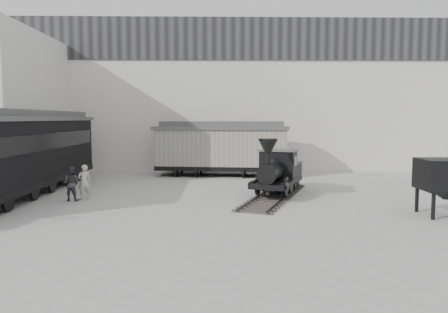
{
  "coord_description": "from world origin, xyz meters",
  "views": [
    {
      "loc": [
        -0.62,
        -17.68,
        3.87
      ],
      "look_at": [
        -0.18,
        3.65,
        2.0
      ],
      "focal_mm": 35.0,
      "sensor_mm": 36.0,
      "label": 1
    }
  ],
  "objects_px": {
    "coal_hopper": "(447,179)",
    "visitor_a": "(84,182)",
    "locomotive": "(277,174)",
    "passenger_coach": "(24,152)",
    "visitor_b": "(71,183)",
    "boxcar": "(221,147)"
  },
  "relations": [
    {
      "from": "passenger_coach",
      "to": "visitor_b",
      "type": "distance_m",
      "value": 3.71
    },
    {
      "from": "boxcar",
      "to": "coal_hopper",
      "type": "bearing_deg",
      "value": -47.55
    },
    {
      "from": "locomotive",
      "to": "coal_hopper",
      "type": "height_order",
      "value": "locomotive"
    },
    {
      "from": "visitor_a",
      "to": "boxcar",
      "type": "bearing_deg",
      "value": -154.98
    },
    {
      "from": "visitor_b",
      "to": "visitor_a",
      "type": "bearing_deg",
      "value": -143.23
    },
    {
      "from": "locomotive",
      "to": "visitor_b",
      "type": "bearing_deg",
      "value": -151.82
    },
    {
      "from": "coal_hopper",
      "to": "visitor_a",
      "type": "bearing_deg",
      "value": 167.27
    },
    {
      "from": "visitor_b",
      "to": "coal_hopper",
      "type": "height_order",
      "value": "coal_hopper"
    },
    {
      "from": "passenger_coach",
      "to": "visitor_b",
      "type": "xyz_separation_m",
      "value": [
        2.94,
        -1.8,
        -1.36
      ]
    },
    {
      "from": "visitor_a",
      "to": "visitor_b",
      "type": "xyz_separation_m",
      "value": [
        -0.52,
        -0.3,
        -0.02
      ]
    },
    {
      "from": "boxcar",
      "to": "visitor_a",
      "type": "relative_size",
      "value": 5.5
    },
    {
      "from": "visitor_b",
      "to": "coal_hopper",
      "type": "relative_size",
      "value": 0.73
    },
    {
      "from": "locomotive",
      "to": "visitor_b",
      "type": "relative_size",
      "value": 4.97
    },
    {
      "from": "passenger_coach",
      "to": "visitor_b",
      "type": "height_order",
      "value": "passenger_coach"
    },
    {
      "from": "boxcar",
      "to": "visitor_b",
      "type": "bearing_deg",
      "value": -122.06
    },
    {
      "from": "visitor_b",
      "to": "boxcar",
      "type": "bearing_deg",
      "value": -122.39
    },
    {
      "from": "visitor_a",
      "to": "coal_hopper",
      "type": "bearing_deg",
      "value": 139.19
    },
    {
      "from": "visitor_a",
      "to": "passenger_coach",
      "type": "bearing_deg",
      "value": -50.31
    },
    {
      "from": "passenger_coach",
      "to": "coal_hopper",
      "type": "height_order",
      "value": "passenger_coach"
    },
    {
      "from": "boxcar",
      "to": "coal_hopper",
      "type": "xyz_separation_m",
      "value": [
        8.77,
        -12.34,
        -0.45
      ]
    },
    {
      "from": "boxcar",
      "to": "visitor_b",
      "type": "xyz_separation_m",
      "value": [
        -7.2,
        -8.85,
        -1.1
      ]
    },
    {
      "from": "boxcar",
      "to": "passenger_coach",
      "type": "height_order",
      "value": "passenger_coach"
    }
  ]
}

